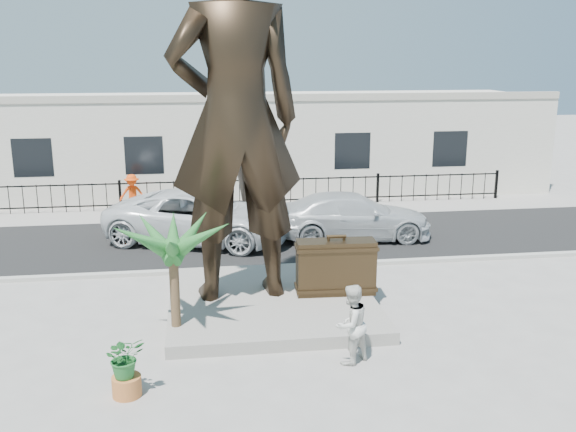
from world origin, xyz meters
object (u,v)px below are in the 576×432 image
(suitcase, at_px, (336,267))
(car_white, at_px, (200,217))
(statue, at_px, (235,118))
(tourist, at_px, (351,324))

(suitcase, relative_size, car_white, 0.32)
(statue, bearing_deg, suitcase, 166.00)
(tourist, height_order, car_white, car_white)
(suitcase, xyz_separation_m, tourist, (-0.38, -3.26, -0.15))
(suitcase, bearing_deg, tourist, -94.07)
(suitcase, height_order, car_white, car_white)
(car_white, bearing_deg, suitcase, -131.22)
(suitcase, relative_size, tourist, 1.17)
(statue, height_order, suitcase, statue)
(suitcase, xyz_separation_m, car_white, (-3.45, 6.26, -0.11))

